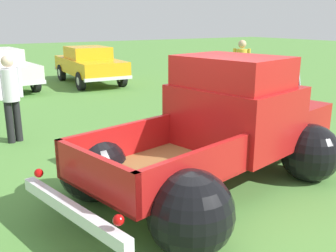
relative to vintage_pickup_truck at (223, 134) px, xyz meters
The scene contains 6 objects.
ground_plane 0.85m from the vintage_pickup_truck, 167.85° to the right, with size 80.00×80.00×0.00m, color #548C3D.
vintage_pickup_truck is the anchor object (origin of this frame).
show_car_2 10.41m from the vintage_pickup_truck, 79.97° to the left, with size 1.98×4.27×1.43m.
spectator_0 6.50m from the vintage_pickup_truck, 45.01° to the left, with size 0.48×0.48×1.85m.
spectator_1 4.47m from the vintage_pickup_truck, 121.15° to the left, with size 0.53×0.43×1.76m.
lane_cone_0 3.03m from the vintage_pickup_truck, 72.65° to the left, with size 0.36×0.36×0.63m.
Camera 1 is at (-3.29, -4.16, 2.42)m, focal length 40.87 mm.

